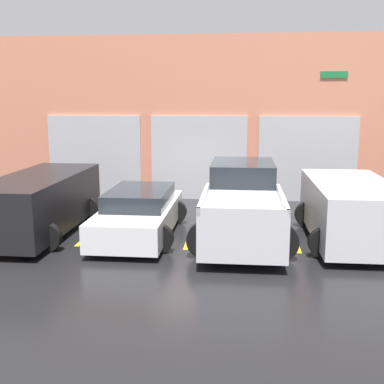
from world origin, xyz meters
name	(u,v)px	position (x,y,z in m)	size (l,w,h in m)	color
ground_plane	(197,219)	(0.00, 0.00, 0.00)	(28.00, 28.00, 0.00)	black
shophouse_building	(205,120)	(-0.01, 3.29, 2.81)	(15.81, 0.68, 5.73)	#D17A5B
pickup_truck	(242,204)	(1.34, -1.66, 0.86)	(2.50, 5.34, 1.81)	silver
sedan_white	(139,213)	(-1.34, -1.90, 0.59)	(2.19, 4.39, 1.23)	white
sedan_side	(40,202)	(-4.03, -1.92, 0.85)	(2.27, 4.93, 1.56)	black
van_right	(350,209)	(4.03, -1.92, 0.83)	(2.40, 4.42, 1.52)	silver
parking_stripe_left	(90,234)	(-2.69, -1.92, 0.00)	(0.12, 2.20, 0.01)	gold
parking_stripe_centre	(190,237)	(0.00, -1.92, 0.00)	(0.12, 2.20, 0.01)	gold
parking_stripe_right	(294,240)	(2.69, -1.92, 0.00)	(0.12, 2.20, 0.01)	gold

